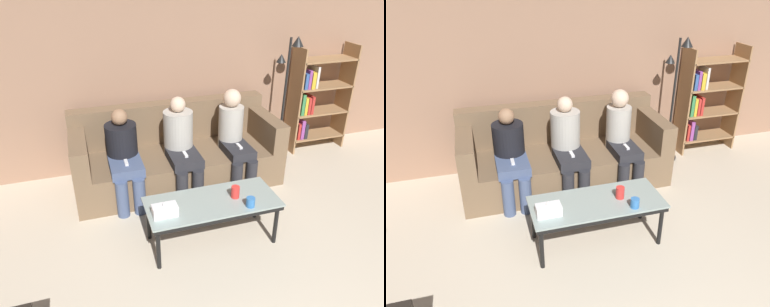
% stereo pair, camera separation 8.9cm
% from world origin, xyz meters
% --- Properties ---
extents(wall_back, '(12.00, 0.06, 2.60)m').
position_xyz_m(wall_back, '(0.00, 3.59, 1.30)').
color(wall_back, '#9E755B').
rests_on(wall_back, ground_plane).
extents(couch, '(2.39, 0.92, 0.91)m').
position_xyz_m(couch, '(0.00, 3.07, 0.33)').
color(couch, brown).
rests_on(couch, ground_plane).
extents(coffee_table, '(1.23, 0.52, 0.46)m').
position_xyz_m(coffee_table, '(0.01, 1.86, 0.41)').
color(coffee_table, '#8C9E99').
rests_on(coffee_table, ground_plane).
extents(cup_near_left, '(0.08, 0.08, 0.09)m').
position_xyz_m(cup_near_left, '(0.31, 1.68, 0.50)').
color(cup_near_left, '#3372BF').
rests_on(cup_near_left, coffee_table).
extents(cup_near_right, '(0.08, 0.08, 0.11)m').
position_xyz_m(cup_near_right, '(0.24, 1.86, 0.51)').
color(cup_near_right, red).
rests_on(cup_near_right, coffee_table).
extents(tissue_box, '(0.22, 0.12, 0.13)m').
position_xyz_m(tissue_box, '(-0.45, 1.78, 0.51)').
color(tissue_box, white).
rests_on(tissue_box, coffee_table).
extents(bookshelf, '(0.82, 0.32, 1.45)m').
position_xyz_m(bookshelf, '(2.04, 3.36, 0.71)').
color(bookshelf, '#9E754C').
rests_on(bookshelf, ground_plane).
extents(standing_lamp, '(0.31, 0.26, 1.62)m').
position_xyz_m(standing_lamp, '(1.50, 3.22, 0.99)').
color(standing_lamp, black).
rests_on(standing_lamp, ground_plane).
extents(seated_person_left_end, '(0.34, 0.68, 1.03)m').
position_xyz_m(seated_person_left_end, '(-0.64, 2.84, 0.56)').
color(seated_person_left_end, '#47567A').
rests_on(seated_person_left_end, ground_plane).
extents(seated_person_mid_left, '(0.33, 0.69, 1.10)m').
position_xyz_m(seated_person_mid_left, '(0.00, 2.84, 0.59)').
color(seated_person_mid_left, '#28282D').
rests_on(seated_person_mid_left, ground_plane).
extents(seated_person_mid_right, '(0.31, 0.66, 1.13)m').
position_xyz_m(seated_person_mid_right, '(0.64, 2.83, 0.59)').
color(seated_person_mid_right, '#28282D').
rests_on(seated_person_mid_right, ground_plane).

